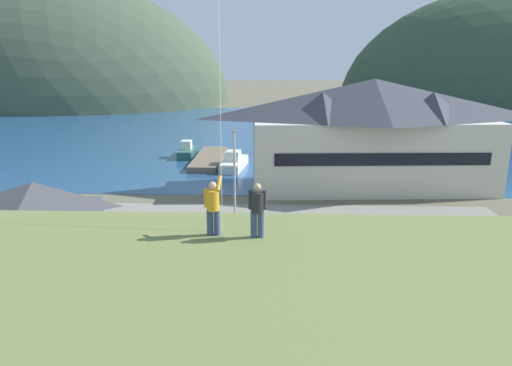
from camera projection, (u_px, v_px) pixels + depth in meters
The scene contains 19 objects.
ground_plane at pixel (229, 289), 24.88m from camera, with size 600.00×600.00×0.00m, color #66604C.
parking_lot_pad at pixel (236, 251), 29.70m from camera, with size 40.00×20.00×0.10m, color gray.
bay_water at pixel (260, 130), 82.92m from camera, with size 360.00×84.00×0.03m, color navy.
far_hill_west_ridge at pixel (83, 103), 140.16m from camera, with size 87.93×74.50×66.33m, color #42513D.
harbor_lodge at pixel (372, 132), 43.60m from camera, with size 23.93×10.40×10.29m.
storage_shed_near_lot at pixel (36, 218), 28.49m from camera, with size 8.01×5.78×4.77m.
wharf_dock at pixel (209, 159), 56.87m from camera, with size 3.20×13.20×0.70m.
moored_boat_wharfside at pixel (187, 151), 59.51m from camera, with size 1.91×5.60×2.16m.
moored_boat_outer_mooring at pixel (234, 163), 52.75m from camera, with size 2.89×6.82×2.16m.
parked_car_front_row_end at pixel (137, 261), 25.77m from camera, with size 4.23×2.11×1.82m.
parked_car_front_row_red at pixel (492, 234), 29.78m from camera, with size 4.34×2.33×1.82m.
parked_car_back_row_left at pixel (299, 233), 30.09m from camera, with size 4.28×2.22×1.82m.
parked_car_corner_spot at pixel (461, 266), 25.13m from camera, with size 4.25×2.15×1.82m.
parked_car_mid_row_far at pixel (207, 230), 30.65m from camera, with size 4.33×2.31×1.82m.
parked_car_front_row_silver at pixel (273, 266), 25.23m from camera, with size 4.30×2.26×1.82m.
parked_car_mid_row_near at pixel (415, 236), 29.56m from camera, with size 4.27×2.18×1.82m.
parking_light_pole at pixel (235, 170), 34.08m from camera, with size 0.24×0.78×6.91m.
person_kite_flyer at pixel (213, 206), 14.57m from camera, with size 0.53×0.65×1.86m.
person_companion at pixel (257, 209), 14.37m from camera, with size 0.55×0.40×1.74m.
Camera 1 is at (2.29, -22.60, 11.72)m, focal length 32.72 mm.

